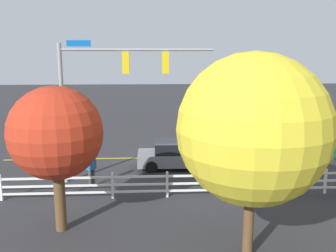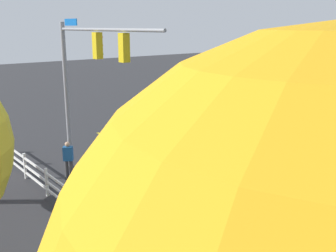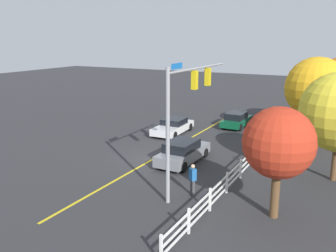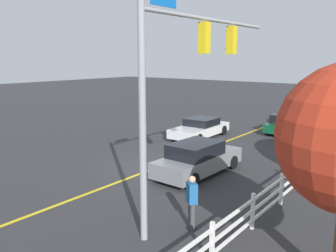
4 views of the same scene
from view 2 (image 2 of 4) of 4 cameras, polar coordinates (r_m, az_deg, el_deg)
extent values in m
plane|color=#2D2D30|center=(17.32, 6.36, -7.78)|extent=(120.00, 120.00, 0.00)
cube|color=gold|center=(15.06, 17.50, -11.92)|extent=(28.00, 0.16, 0.01)
cylinder|color=gray|center=(18.44, -14.50, 4.02)|extent=(0.20, 0.20, 6.67)
cylinder|color=gray|center=(14.99, -9.27, 13.67)|extent=(7.14, 0.12, 0.12)
cube|color=#0C59B2|center=(17.34, -13.96, 14.44)|extent=(1.10, 0.03, 0.28)
cube|color=gold|center=(15.48, -10.21, 11.42)|extent=(0.32, 0.28, 1.00)
sphere|color=red|center=(15.54, -9.77, 12.63)|extent=(0.17, 0.17, 0.17)
sphere|color=orange|center=(15.55, -9.72, 11.46)|extent=(0.17, 0.17, 0.17)
sphere|color=#148C19|center=(15.57, -9.67, 10.28)|extent=(0.17, 0.17, 0.17)
cube|color=gold|center=(13.90, -6.40, 11.24)|extent=(0.32, 0.28, 1.00)
sphere|color=red|center=(13.97, -5.91, 12.59)|extent=(0.17, 0.17, 0.17)
sphere|color=orange|center=(13.98, -5.88, 11.28)|extent=(0.17, 0.17, 0.17)
sphere|color=#148C19|center=(14.00, -5.84, 9.97)|extent=(0.17, 0.17, 0.17)
cylinder|color=black|center=(15.24, 23.22, -10.83)|extent=(0.65, 0.24, 0.64)
cube|color=slate|center=(15.51, 2.22, -8.20)|extent=(4.76, 1.91, 0.67)
cube|color=black|center=(15.44, 1.67, -5.77)|extent=(2.42, 1.68, 0.60)
cylinder|color=black|center=(15.08, 8.71, -10.03)|extent=(0.64, 0.23, 0.64)
cylinder|color=black|center=(14.00, 3.84, -11.89)|extent=(0.64, 0.23, 0.64)
cylinder|color=black|center=(17.24, 0.90, -6.65)|extent=(0.64, 0.23, 0.64)
cylinder|color=black|center=(16.31, -3.77, -7.95)|extent=(0.64, 0.23, 0.64)
cylinder|color=#3F3F42|center=(17.69, -13.87, -6.17)|extent=(0.16, 0.16, 0.85)
cylinder|color=#3F3F42|center=(17.74, -14.50, -6.15)|extent=(0.16, 0.16, 0.85)
cube|color=#1E5999|center=(17.48, -14.33, -3.90)|extent=(0.45, 0.47, 0.62)
sphere|color=tan|center=(17.35, -14.42, -2.58)|extent=(0.22, 0.22, 0.22)
cube|color=white|center=(12.28, -8.47, -14.68)|extent=(0.10, 0.10, 1.15)
cube|color=white|center=(14.16, -13.49, -10.81)|extent=(0.10, 0.10, 1.15)
cube|color=white|center=(16.17, -17.22, -7.83)|extent=(0.10, 0.10, 1.15)
cube|color=white|center=(18.26, -20.07, -5.49)|extent=(0.10, 0.10, 1.15)
cube|color=white|center=(20.41, -22.31, -3.63)|extent=(0.10, 0.10, 1.15)
cube|color=white|center=(11.22, -5.31, -15.38)|extent=(26.00, 0.06, 0.09)
cube|color=white|center=(11.40, -5.27, -16.91)|extent=(26.00, 0.06, 0.09)
camera|label=1|loc=(15.55, -75.85, 1.74)|focal=37.85mm
camera|label=3|loc=(31.60, -41.47, 13.67)|focal=39.73mm
camera|label=4|loc=(23.47, -36.48, 8.23)|focal=37.36mm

